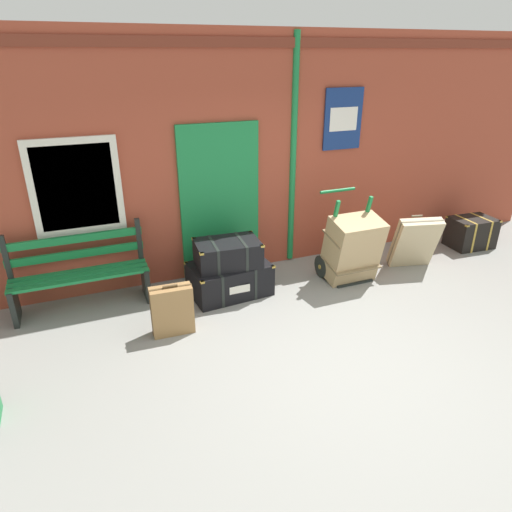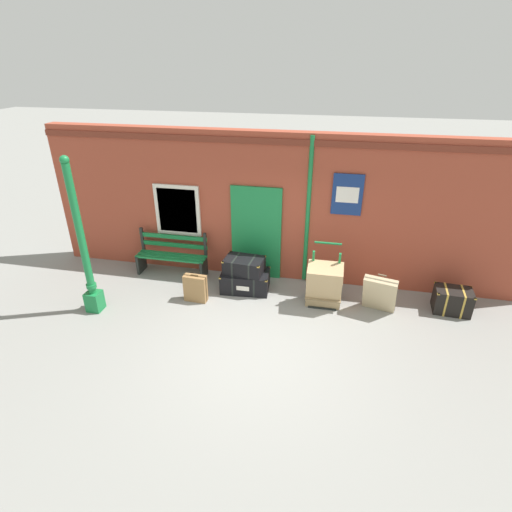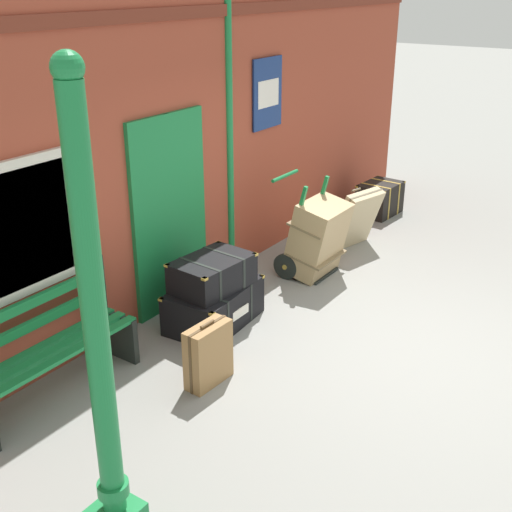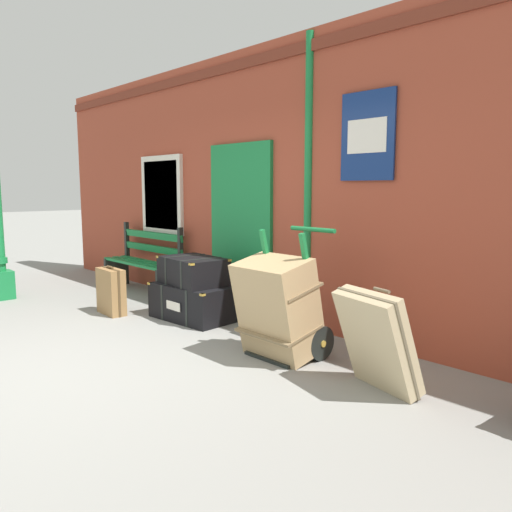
# 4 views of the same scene
# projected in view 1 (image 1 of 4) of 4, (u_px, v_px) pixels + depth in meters

# --- Properties ---
(ground_plane) EXTENTS (60.00, 60.00, 0.00)m
(ground_plane) POSITION_uv_depth(u_px,v_px,m) (344.00, 359.00, 4.72)
(ground_plane) COLOR gray
(brick_facade) EXTENTS (10.40, 0.35, 3.20)m
(brick_facade) POSITION_uv_depth(u_px,v_px,m) (250.00, 156.00, 6.25)
(brick_facade) COLOR #9E422D
(brick_facade) RESTS_ON ground
(platform_bench) EXTENTS (1.60, 0.43, 1.01)m
(platform_bench) POSITION_uv_depth(u_px,v_px,m) (80.00, 274.00, 5.53)
(platform_bench) COLOR #197A3D
(platform_bench) RESTS_ON ground
(steamer_trunk_base) EXTENTS (1.06, 0.73, 0.43)m
(steamer_trunk_base) POSITION_uv_depth(u_px,v_px,m) (230.00, 279.00, 5.93)
(steamer_trunk_base) COLOR black
(steamer_trunk_base) RESTS_ON ground
(steamer_trunk_middle) EXTENTS (0.85, 0.61, 0.33)m
(steamer_trunk_middle) POSITION_uv_depth(u_px,v_px,m) (228.00, 253.00, 5.77)
(steamer_trunk_middle) COLOR black
(steamer_trunk_middle) RESTS_ON steamer_trunk_base
(porters_trolley) EXTENTS (0.71, 0.65, 1.19)m
(porters_trolley) POSITION_uv_depth(u_px,v_px,m) (344.00, 258.00, 6.39)
(porters_trolley) COLOR black
(porters_trolley) RESTS_ON ground
(large_brown_trunk) EXTENTS (0.70, 0.61, 0.95)m
(large_brown_trunk) POSITION_uv_depth(u_px,v_px,m) (352.00, 249.00, 6.16)
(large_brown_trunk) COLOR tan
(large_brown_trunk) RESTS_ON ground
(suitcase_olive) EXTENTS (0.70, 0.56, 0.81)m
(suitcase_olive) POSITION_uv_depth(u_px,v_px,m) (415.00, 242.00, 6.56)
(suitcase_olive) COLOR tan
(suitcase_olive) RESTS_ON ground
(suitcase_umber) EXTENTS (0.47, 0.21, 0.61)m
(suitcase_umber) POSITION_uv_depth(u_px,v_px,m) (172.00, 310.00, 5.06)
(suitcase_umber) COLOR olive
(suitcase_umber) RESTS_ON ground
(corner_trunk) EXTENTS (0.72, 0.53, 0.49)m
(corner_trunk) POSITION_uv_depth(u_px,v_px,m) (471.00, 232.00, 7.37)
(corner_trunk) COLOR black
(corner_trunk) RESTS_ON ground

